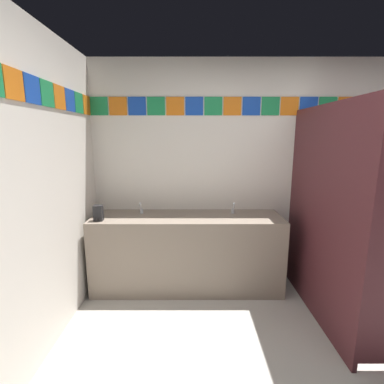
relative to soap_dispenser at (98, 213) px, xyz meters
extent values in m
cube|color=silver|center=(1.83, 0.48, 0.35)|extent=(3.99, 0.08, 2.52)
cube|color=#1E8C4C|center=(-0.06, 0.43, 1.10)|extent=(0.20, 0.01, 0.20)
cube|color=orange|center=(0.15, 0.43, 1.10)|extent=(0.20, 0.01, 0.20)
cube|color=#1947B7|center=(0.36, 0.43, 1.10)|extent=(0.20, 0.01, 0.20)
cube|color=#1E8C4C|center=(0.57, 0.43, 1.10)|extent=(0.20, 0.01, 0.20)
cube|color=orange|center=(0.78, 0.43, 1.10)|extent=(0.20, 0.01, 0.20)
cube|color=#1947B7|center=(0.99, 0.43, 1.10)|extent=(0.20, 0.01, 0.20)
cube|color=#1E8C4C|center=(1.20, 0.43, 1.10)|extent=(0.20, 0.01, 0.20)
cube|color=orange|center=(1.41, 0.43, 1.10)|extent=(0.20, 0.01, 0.20)
cube|color=#1947B7|center=(1.62, 0.43, 1.10)|extent=(0.20, 0.01, 0.20)
cube|color=#1E8C4C|center=(1.83, 0.43, 1.10)|extent=(0.20, 0.01, 0.20)
cube|color=orange|center=(2.04, 0.43, 1.10)|extent=(0.20, 0.01, 0.20)
cube|color=#1947B7|center=(2.25, 0.43, 1.10)|extent=(0.20, 0.01, 0.20)
cube|color=#1E8C4C|center=(2.46, 0.43, 1.10)|extent=(0.20, 0.01, 0.20)
cube|color=orange|center=(2.67, 0.43, 1.10)|extent=(0.20, 0.01, 0.20)
cube|color=#1947B7|center=(2.88, 0.43, 1.10)|extent=(0.20, 0.01, 0.20)
cube|color=orange|center=(-0.16, -0.90, 1.10)|extent=(0.01, 0.20, 0.20)
cube|color=#1947B7|center=(-0.16, -0.70, 1.10)|extent=(0.01, 0.20, 0.20)
cube|color=#1E8C4C|center=(-0.16, -0.49, 1.10)|extent=(0.01, 0.20, 0.20)
cube|color=orange|center=(-0.16, -0.28, 1.10)|extent=(0.01, 0.20, 0.20)
cube|color=#1947B7|center=(-0.16, -0.08, 1.10)|extent=(0.01, 0.20, 0.20)
cube|color=#1E8C4C|center=(-0.16, 0.13, 1.10)|extent=(0.01, 0.20, 0.20)
cube|color=orange|center=(-0.16, 0.34, 1.10)|extent=(0.01, 0.20, 0.20)
cube|color=gray|center=(0.91, 0.16, -0.50)|extent=(2.06, 0.56, 0.83)
cube|color=gray|center=(0.91, 0.43, -0.12)|extent=(2.06, 0.03, 0.08)
cylinder|color=white|center=(0.39, 0.13, -0.13)|extent=(0.34, 0.34, 0.10)
cylinder|color=white|center=(1.42, 0.13, -0.13)|extent=(0.34, 0.34, 0.10)
cylinder|color=silver|center=(0.39, 0.27, -0.05)|extent=(0.04, 0.04, 0.05)
cylinder|color=silver|center=(0.39, 0.22, 0.02)|extent=(0.02, 0.06, 0.09)
cylinder|color=silver|center=(1.42, 0.27, -0.05)|extent=(0.04, 0.04, 0.05)
cylinder|color=silver|center=(1.42, 0.22, 0.02)|extent=(0.02, 0.06, 0.09)
cube|color=black|center=(0.00, 0.00, 0.00)|extent=(0.09, 0.07, 0.16)
cylinder|color=black|center=(0.00, -0.04, -0.06)|extent=(0.02, 0.02, 0.03)
cube|color=#471E23|center=(2.14, -0.30, 0.07)|extent=(0.04, 1.48, 1.96)
cylinder|color=silver|center=(2.16, -1.02, 0.17)|extent=(0.02, 0.02, 0.10)
cylinder|color=white|center=(2.69, -0.09, -0.71)|extent=(0.38, 0.38, 0.40)
torus|color=white|center=(2.69, -0.09, -0.50)|extent=(0.39, 0.39, 0.05)
cube|color=white|center=(2.69, 0.12, -0.34)|extent=(0.34, 0.17, 0.34)
camera|label=1|loc=(0.96, -2.77, 0.78)|focal=26.17mm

